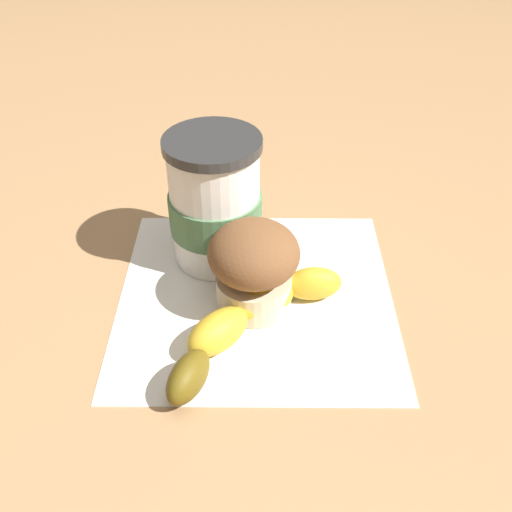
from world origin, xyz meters
TOP-DOWN VIEW (x-y plane):
  - ground_plane at (0.00, 0.00)m, footprint 3.00×3.00m
  - paper_napkin at (0.00, 0.00)m, footprint 0.31×0.31m
  - coffee_cup at (-0.05, 0.06)m, footprint 0.10×0.10m
  - muffin at (0.00, -0.01)m, footprint 0.09×0.09m
  - banana at (0.00, -0.05)m, footprint 0.14×0.19m

SIDE VIEW (x-z plane):
  - ground_plane at x=0.00m, z-range 0.00..0.00m
  - paper_napkin at x=0.00m, z-range 0.00..0.00m
  - banana at x=0.00m, z-range 0.00..0.04m
  - muffin at x=0.00m, z-range 0.00..0.09m
  - coffee_cup at x=-0.05m, z-range 0.00..0.14m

